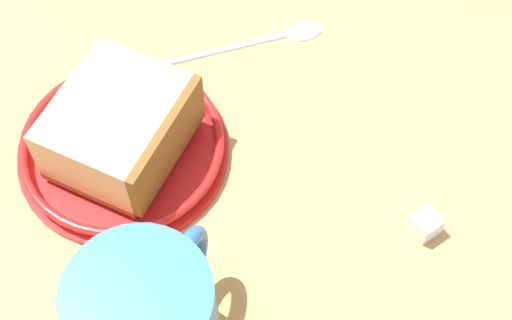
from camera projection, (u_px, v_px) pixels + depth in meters
The scene contains 5 objects.
ground_plane at pixel (283, 170), 55.24cm from camera, with size 132.54×132.54×2.35cm, color tan.
small_plate at pixel (123, 148), 53.86cm from camera, with size 14.74×14.74×1.63cm.
cake_slice at pixel (120, 128), 51.47cm from camera, with size 8.56×9.60×5.01cm.
teaspoon at pixel (274, 35), 59.66cm from camera, with size 10.22×10.81×0.80cm.
sugar_cube at pixel (426, 224), 50.79cm from camera, with size 1.66×1.66×1.66cm, color white.
Camera 1 is at (12.30, -25.11, 46.51)cm, focal length 54.43 mm.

